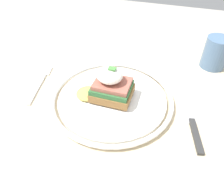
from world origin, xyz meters
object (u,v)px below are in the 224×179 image
Objects in this scene: knife at (192,122)px; cup at (216,52)px; fork at (41,82)px; sandwich at (111,86)px; plate at (112,98)px.

knife is 2.13× the size of cup.
knife is at bearing -3.45° from fork.
fork is at bearing -153.00° from cup.
cup is at bearing 27.00° from fork.
cup reaches higher than fork.
sandwich reaches higher than knife.
plate is 0.32m from cup.
cup reaches higher than knife.
cup is at bearing 44.77° from plate.
knife is at bearing -4.48° from sandwich.
plate is 1.87× the size of fork.
sandwich is at bearing -135.65° from cup.
plate reaches higher than fork.
plate is 1.53× the size of knife.
sandwich is 0.20m from fork.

